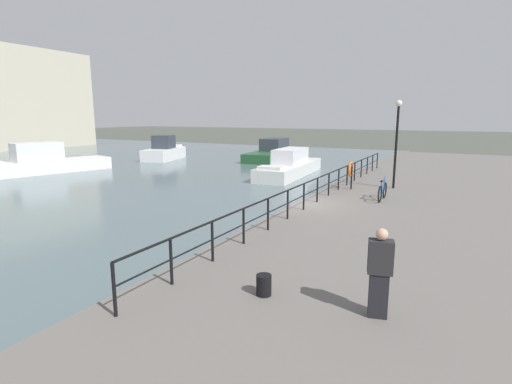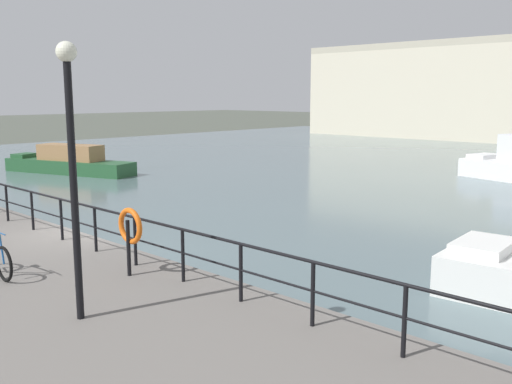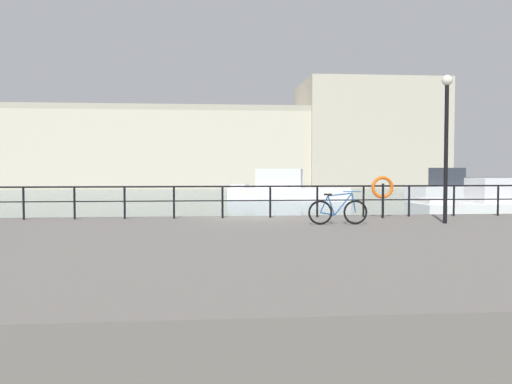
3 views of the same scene
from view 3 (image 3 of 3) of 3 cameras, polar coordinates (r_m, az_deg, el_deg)
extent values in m
plane|color=#4C5147|center=(19.33, -0.23, -5.18)|extent=(240.00, 240.00, 0.00)
cube|color=slate|center=(49.38, -3.34, -0.46)|extent=(80.00, 60.00, 0.01)
cube|color=slate|center=(12.88, 2.35, -7.03)|extent=(56.00, 13.00, 0.92)
cube|color=beige|center=(72.44, -3.98, 4.21)|extent=(57.88, 12.01, 9.40)
cube|color=#C0B69F|center=(75.71, 11.46, 5.76)|extent=(17.74, 13.21, 13.79)
cube|color=#B1A993|center=(67.09, -3.88, 8.67)|extent=(57.88, 0.60, 0.70)
cube|color=white|center=(28.80, 24.80, -1.91)|extent=(9.73, 3.17, 0.94)
cube|color=white|center=(26.69, 17.70, -0.86)|extent=(1.28, 1.79, 0.24)
cube|color=white|center=(43.43, 3.48, -0.21)|extent=(9.80, 4.78, 1.00)
cube|color=silver|center=(43.48, 2.41, 1.43)|extent=(3.86, 2.66, 1.48)
cube|color=white|center=(43.98, -1.69, 0.64)|extent=(1.54, 1.96, 0.24)
cube|color=white|center=(45.21, 19.02, -0.12)|extent=(6.46, 4.10, 1.18)
cube|color=#333842|center=(45.17, 19.05, 1.50)|extent=(2.45, 2.37, 1.38)
cube|color=white|center=(46.86, 21.37, 0.80)|extent=(1.19, 1.89, 0.24)
cylinder|color=black|center=(19.26, -22.80, -1.09)|extent=(0.07, 0.07, 1.05)
cylinder|color=black|center=(18.84, -18.17, -1.10)|extent=(0.07, 0.07, 1.05)
cylinder|color=black|center=(18.55, -13.36, -1.09)|extent=(0.07, 0.07, 1.05)
cylinder|color=black|center=(18.40, -8.44, -1.08)|extent=(0.07, 0.07, 1.05)
cylinder|color=black|center=(18.38, -3.47, -1.06)|extent=(0.07, 0.07, 1.05)
cylinder|color=black|center=(18.50, 1.48, -1.04)|extent=(0.07, 0.07, 1.05)
cylinder|color=black|center=(18.75, 6.32, -1.00)|extent=(0.07, 0.07, 1.05)
cylinder|color=black|center=(19.14, 11.00, -0.96)|extent=(0.07, 0.07, 1.05)
cylinder|color=black|center=(19.65, 15.47, -0.92)|extent=(0.07, 0.07, 1.05)
cylinder|color=black|center=(20.27, 19.69, -0.87)|extent=(0.07, 0.07, 1.05)
cylinder|color=black|center=(20.99, 23.63, -0.82)|extent=(0.07, 0.07, 1.05)
cylinder|color=black|center=(18.58, 3.92, 0.60)|extent=(23.92, 0.06, 0.06)
cylinder|color=black|center=(18.61, 3.91, -0.86)|extent=(23.92, 0.04, 0.04)
torus|color=black|center=(16.58, 10.19, -2.06)|extent=(0.72, 0.07, 0.72)
torus|color=black|center=(16.34, 6.63, -2.11)|extent=(0.72, 0.07, 0.72)
cylinder|color=#194C8C|center=(16.47, 8.97, -1.25)|extent=(0.55, 0.04, 0.66)
cylinder|color=#194C8C|center=(16.39, 7.75, -1.38)|extent=(0.23, 0.04, 0.58)
cylinder|color=#194C8C|center=(16.43, 8.64, -0.26)|extent=(0.72, 0.04, 0.11)
cylinder|color=#194C8C|center=(16.38, 7.36, -2.24)|extent=(0.43, 0.04, 0.12)
cylinder|color=#194C8C|center=(16.34, 7.02, -1.25)|extent=(0.26, 0.04, 0.51)
cylinder|color=#194C8C|center=(16.54, 10.02, -1.10)|extent=(0.14, 0.04, 0.57)
cube|color=black|center=(16.35, 7.41, -0.25)|extent=(0.22, 0.09, 0.05)
cylinder|color=#194C8C|center=(16.51, 9.85, 0.04)|extent=(0.52, 0.03, 0.02)
cylinder|color=black|center=(18.80, 12.92, -0.89)|extent=(0.08, 0.08, 1.15)
torus|color=orange|center=(18.83, 12.88, 0.48)|extent=(0.75, 0.11, 0.75)
cylinder|color=black|center=(17.52, 18.96, 3.66)|extent=(0.12, 0.12, 4.13)
sphere|color=silver|center=(17.71, 19.06, 10.80)|extent=(0.32, 0.32, 0.32)
camera|label=1|loc=(18.90, -52.34, 7.56)|focal=27.60mm
camera|label=2|loc=(19.27, 48.02, 7.44)|focal=39.80mm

